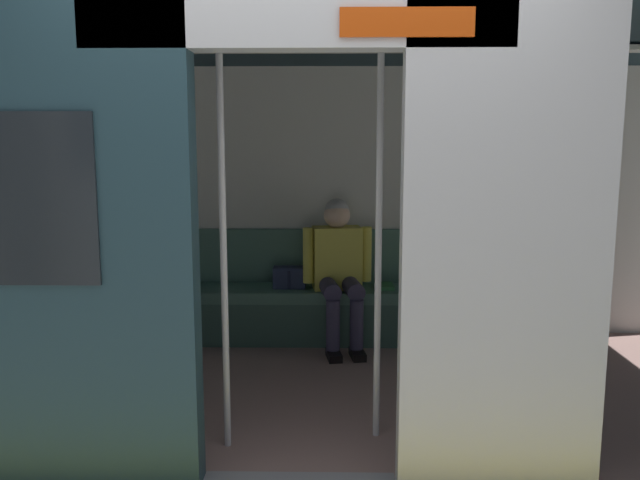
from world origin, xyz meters
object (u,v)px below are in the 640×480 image
grab_pole_far (379,241)px  grab_pole_door (223,245)px  train_car (298,155)px  person_seated (338,263)px  handbag (289,277)px  bench_seat (312,301)px  book (384,286)px

grab_pole_far → grab_pole_door: bearing=9.8°
train_car → person_seated: 1.33m
person_seated → grab_pole_door: size_ratio=0.53×
handbag → grab_pole_far: 1.92m
grab_pole_door → bench_seat: bearing=-102.4°
book → grab_pole_far: size_ratio=0.10×
person_seated → book: 0.44m
handbag → grab_pole_far: size_ratio=0.12×
person_seated → book: person_seated is taller
handbag → book: (-0.77, -0.00, -0.07)m
train_car → grab_pole_door: train_car is taller
grab_pole_door → grab_pole_far: size_ratio=1.00×
handbag → bench_seat: bearing=165.8°
handbag → book: handbag is taller
train_car → book: bearing=-120.6°
train_car → bench_seat: 1.58m
bench_seat → handbag: bearing=-14.2°
bench_seat → book: (-0.58, -0.05, 0.12)m
train_car → grab_pole_far: train_car is taller
handbag → grab_pole_door: bearing=83.4°
handbag → person_seated: bearing=165.9°
grab_pole_far → bench_seat: bearing=-76.6°
bench_seat → person_seated: 0.39m
grab_pole_far → person_seated: bearing=-83.2°
handbag → grab_pole_far: bearing=108.8°
person_seated → handbag: (0.40, -0.10, -0.14)m
grab_pole_door → person_seated: bearing=-109.0°
bench_seat → grab_pole_far: size_ratio=1.31×
bench_seat → grab_pole_door: bearing=77.6°
grab_pole_door → handbag: bearing=-96.6°
grab_pole_door → book: bearing=-117.6°
person_seated → grab_pole_door: bearing=71.0°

